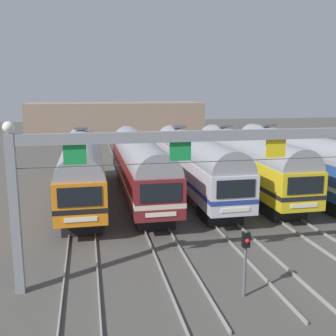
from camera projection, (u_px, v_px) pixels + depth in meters
name	position (u px, v px, depth m)	size (l,w,h in m)	color
ground_plane	(193.00, 195.00, 31.35)	(160.00, 160.00, 0.00)	#4C4944
track_bed	(157.00, 158.00, 47.68)	(18.60, 70.00, 0.15)	gray
commuter_train_orange	(82.00, 165.00, 29.15)	(2.88, 18.06, 5.05)	orange
commuter_train_maroon	(139.00, 163.00, 29.99)	(2.88, 18.06, 4.77)	maroon
commuter_train_silver	(194.00, 161.00, 30.83)	(2.88, 18.06, 5.05)	silver
commuter_train_yellow	(245.00, 159.00, 31.66)	(2.88, 18.06, 5.05)	gold
commuter_train_blue	(294.00, 158.00, 32.50)	(2.88, 18.06, 5.05)	#284C9E
catenary_gantry	(275.00, 157.00, 17.35)	(22.34, 0.44, 6.97)	gray
yard_signal_mast	(246.00, 251.00, 15.50)	(0.28, 0.35, 2.76)	#59595E
maintenance_building	(116.00, 121.00, 67.43)	(28.59, 10.00, 6.08)	gray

